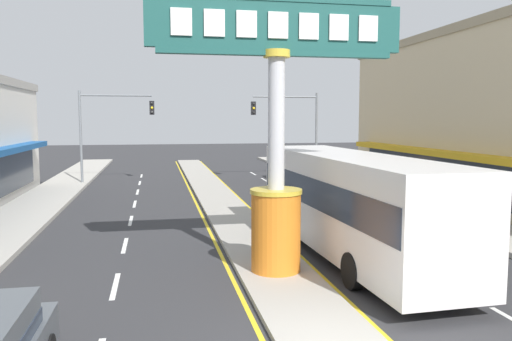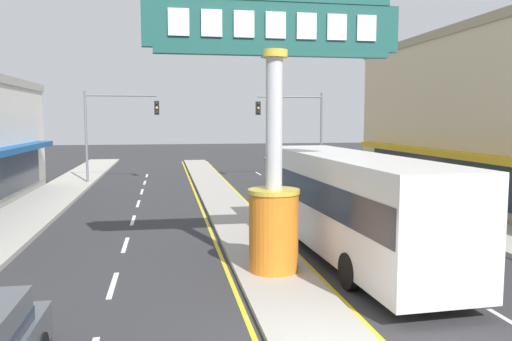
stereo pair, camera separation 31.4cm
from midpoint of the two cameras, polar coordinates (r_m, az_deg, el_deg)
The scene contains 9 objects.
median_strip at distance 27.30m, azimuth -4.48°, elevation -3.30°, with size 2.13×52.00×0.14m, color #A39E93.
sidewalk_left at distance 25.86m, azimuth -24.49°, elevation -4.28°, with size 2.91×60.00×0.18m, color #ADA89E.
sidewalk_right at distance 27.96m, azimuth 14.96°, elevation -3.22°, with size 2.91×60.00×0.18m, color #ADA89E.
lane_markings at distance 25.99m, azimuth -4.13°, elevation -3.91°, with size 8.87×52.00×0.01m.
district_sign at distance 14.04m, azimuth 1.63°, elevation 2.58°, with size 6.98×1.45×7.49m.
traffic_light_left_side at distance 35.33m, azimuth -16.39°, elevation 5.35°, with size 4.86×0.46×6.20m.
traffic_light_right_side at distance 36.37m, azimuth 3.87°, elevation 5.58°, with size 4.86×0.46×6.20m.
bus_far_right_lane at distance 16.39m, azimuth 9.78°, elevation -3.11°, with size 2.94×11.29×3.26m.
sedan_near_left_lane at distance 36.56m, azimuth 3.37°, elevation 0.16°, with size 1.95×4.35×1.53m.
Camera 1 is at (-3.25, -8.75, 4.39)m, focal length 35.93 mm.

